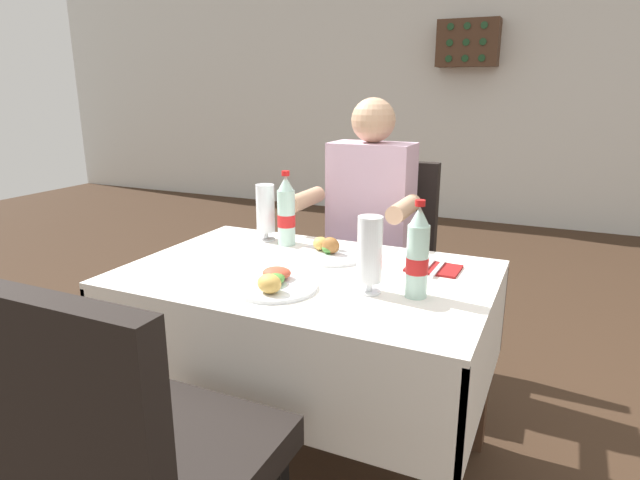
# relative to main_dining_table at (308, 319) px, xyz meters

# --- Properties ---
(ground_plane) EXTENTS (11.00, 11.00, 0.00)m
(ground_plane) POSITION_rel_main_dining_table_xyz_m (0.06, 0.01, -0.55)
(ground_plane) COLOR #382619
(back_wall) EXTENTS (11.00, 0.12, 3.12)m
(back_wall) POSITION_rel_main_dining_table_xyz_m (0.06, 4.06, 1.01)
(back_wall) COLOR silver
(back_wall) RESTS_ON ground
(main_dining_table) EXTENTS (1.18, 0.78, 0.72)m
(main_dining_table) POSITION_rel_main_dining_table_xyz_m (0.00, 0.00, 0.00)
(main_dining_table) COLOR white
(main_dining_table) RESTS_ON ground
(chair_far_diner_seat) EXTENTS (0.44, 0.50, 0.97)m
(chair_far_diner_seat) POSITION_rel_main_dining_table_xyz_m (0.00, 0.78, 0.00)
(chair_far_diner_seat) COLOR black
(chair_far_diner_seat) RESTS_ON ground
(chair_near_camera_side) EXTENTS (0.44, 0.50, 0.97)m
(chair_near_camera_side) POSITION_rel_main_dining_table_xyz_m (0.00, -0.78, 0.00)
(chair_near_camera_side) COLOR black
(chair_near_camera_side) RESTS_ON ground
(seated_diner_far) EXTENTS (0.50, 0.46, 1.26)m
(seated_diner_far) POSITION_rel_main_dining_table_xyz_m (-0.04, 0.67, 0.16)
(seated_diner_far) COLOR #282D42
(seated_diner_far) RESTS_ON ground
(plate_near_camera) EXTENTS (0.25, 0.25, 0.07)m
(plate_near_camera) POSITION_rel_main_dining_table_xyz_m (-0.02, -0.19, 0.19)
(plate_near_camera) COLOR white
(plate_near_camera) RESTS_ON main_dining_table
(plate_far_diner) EXTENTS (0.26, 0.26, 0.07)m
(plate_far_diner) POSITION_rel_main_dining_table_xyz_m (0.00, 0.18, 0.19)
(plate_far_diner) COLOR white
(plate_far_diner) RESTS_ON main_dining_table
(beer_glass_left) EXTENTS (0.07, 0.07, 0.23)m
(beer_glass_left) POSITION_rel_main_dining_table_xyz_m (0.25, -0.10, 0.29)
(beer_glass_left) COLOR white
(beer_glass_left) RESTS_ON main_dining_table
(beer_glass_middle) EXTENTS (0.07, 0.07, 0.22)m
(beer_glass_middle) POSITION_rel_main_dining_table_xyz_m (-0.31, 0.27, 0.29)
(beer_glass_middle) COLOR white
(beer_glass_middle) RESTS_ON main_dining_table
(cola_bottle_primary) EXTENTS (0.07, 0.07, 0.28)m
(cola_bottle_primary) POSITION_rel_main_dining_table_xyz_m (-0.21, 0.25, 0.29)
(cola_bottle_primary) COLOR silver
(cola_bottle_primary) RESTS_ON main_dining_table
(cola_bottle_secondary) EXTENTS (0.06, 0.06, 0.28)m
(cola_bottle_secondary) POSITION_rel_main_dining_table_xyz_m (0.38, -0.07, 0.29)
(cola_bottle_secondary) COLOR silver
(cola_bottle_secondary) RESTS_ON main_dining_table
(napkin_cutlery_set) EXTENTS (0.17, 0.19, 0.01)m
(napkin_cutlery_set) POSITION_rel_main_dining_table_xyz_m (0.37, 0.19, 0.18)
(napkin_cutlery_set) COLOR maroon
(napkin_cutlery_set) RESTS_ON main_dining_table
(wall_bottle_rack) EXTENTS (0.56, 0.21, 0.42)m
(wall_bottle_rack) POSITION_rel_main_dining_table_xyz_m (-0.23, 3.90, 1.15)
(wall_bottle_rack) COLOR #472D1E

